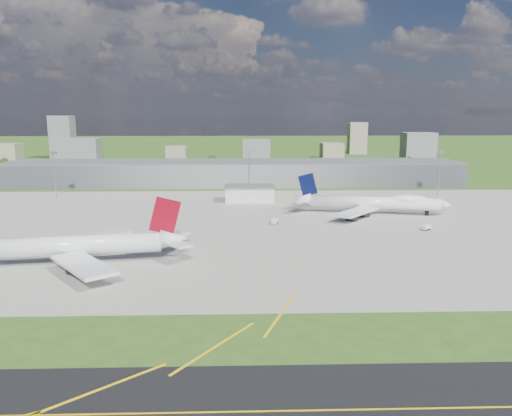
{
  "coord_description": "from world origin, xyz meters",
  "views": [
    {
      "loc": [
        5.51,
        -168.27,
        47.99
      ],
      "look_at": [
        11.52,
        33.24,
        9.0
      ],
      "focal_mm": 35.0,
      "sensor_mm": 36.0,
      "label": 1
    }
  ],
  "objects_px": {
    "airliner_red_twin": "(71,247)",
    "van_white_far": "(426,228)",
    "airliner_blue_quad": "(374,203)",
    "tug_yellow": "(71,269)",
    "van_white_near": "(275,221)"
  },
  "relations": [
    {
      "from": "airliner_red_twin",
      "to": "van_white_far",
      "type": "relative_size",
      "value": 17.26
    },
    {
      "from": "airliner_red_twin",
      "to": "van_white_far",
      "type": "distance_m",
      "value": 137.28
    },
    {
      "from": "airliner_blue_quad",
      "to": "tug_yellow",
      "type": "distance_m",
      "value": 142.75
    },
    {
      "from": "airliner_red_twin",
      "to": "tug_yellow",
      "type": "height_order",
      "value": "airliner_red_twin"
    },
    {
      "from": "tug_yellow",
      "to": "van_white_far",
      "type": "relative_size",
      "value": 0.83
    },
    {
      "from": "airliner_blue_quad",
      "to": "tug_yellow",
      "type": "bearing_deg",
      "value": -132.35
    },
    {
      "from": "van_white_near",
      "to": "airliner_blue_quad",
      "type": "bearing_deg",
      "value": -50.22
    },
    {
      "from": "airliner_red_twin",
      "to": "tug_yellow",
      "type": "distance_m",
      "value": 9.85
    },
    {
      "from": "airliner_red_twin",
      "to": "airliner_blue_quad",
      "type": "height_order",
      "value": "airliner_red_twin"
    },
    {
      "from": "airliner_blue_quad",
      "to": "van_white_far",
      "type": "bearing_deg",
      "value": -57.92
    },
    {
      "from": "airliner_red_twin",
      "to": "van_white_near",
      "type": "height_order",
      "value": "airliner_red_twin"
    },
    {
      "from": "tug_yellow",
      "to": "van_white_near",
      "type": "bearing_deg",
      "value": 1.17
    },
    {
      "from": "airliner_red_twin",
      "to": "airliner_blue_quad",
      "type": "xyz_separation_m",
      "value": [
        117.85,
        75.97,
        -0.31
      ]
    },
    {
      "from": "airliner_red_twin",
      "to": "van_white_near",
      "type": "bearing_deg",
      "value": -149.54
    },
    {
      "from": "airliner_red_twin",
      "to": "airliner_blue_quad",
      "type": "bearing_deg",
      "value": -155.25
    }
  ]
}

